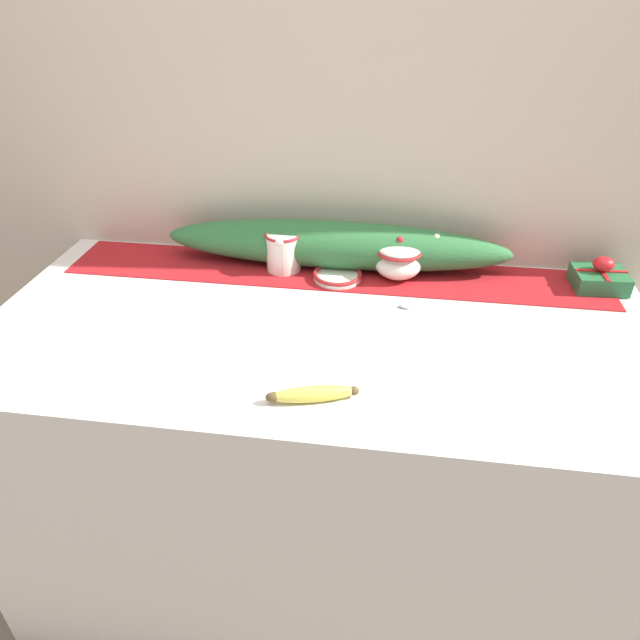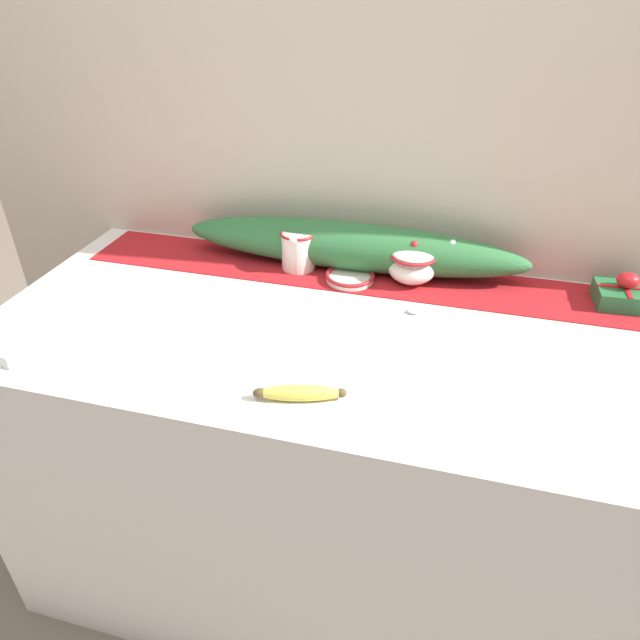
{
  "view_description": "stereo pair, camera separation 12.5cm",
  "coord_description": "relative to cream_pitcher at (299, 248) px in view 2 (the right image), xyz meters",
  "views": [
    {
      "loc": [
        0.16,
        -1.1,
        1.61
      ],
      "look_at": [
        0.01,
        -0.05,
        0.94
      ],
      "focal_mm": 32.0,
      "sensor_mm": 36.0,
      "label": 1
    },
    {
      "loc": [
        0.28,
        -1.08,
        1.61
      ],
      "look_at": [
        0.01,
        -0.05,
        0.94
      ],
      "focal_mm": 32.0,
      "sensor_mm": 36.0,
      "label": 2
    }
  ],
  "objects": [
    {
      "name": "ground_plane",
      "position": [
        0.14,
        -0.27,
        -0.95
      ],
      "size": [
        12.0,
        12.0,
        0.0
      ],
      "primitive_type": "plane",
      "color": "#7A6B5B"
    },
    {
      "name": "countertop",
      "position": [
        0.14,
        -0.27,
        -0.5
      ],
      "size": [
        1.58,
        0.76,
        0.89
      ],
      "primitive_type": "cube",
      "color": "silver",
      "rests_on": "ground_plane"
    },
    {
      "name": "back_wall",
      "position": [
        0.14,
        0.13,
        0.25
      ],
      "size": [
        2.38,
        0.04,
        2.4
      ],
      "primitive_type": "cube",
      "color": "beige",
      "rests_on": "ground_plane"
    },
    {
      "name": "table_runner",
      "position": [
        0.14,
        -0.0,
        -0.06
      ],
      "size": [
        1.45,
        0.21,
        0.0
      ],
      "primitive_type": "cube",
      "color": "#A8191E",
      "rests_on": "countertop"
    },
    {
      "name": "cream_pitcher",
      "position": [
        0.0,
        0.0,
        0.0
      ],
      "size": [
        0.1,
        0.12,
        0.11
      ],
      "color": "white",
      "rests_on": "countertop"
    },
    {
      "name": "sugar_bowl",
      "position": [
        0.31,
        -0.0,
        -0.01
      ],
      "size": [
        0.13,
        0.13,
        0.12
      ],
      "color": "white",
      "rests_on": "countertop"
    },
    {
      "name": "small_dish",
      "position": [
        0.15,
        -0.04,
        -0.05
      ],
      "size": [
        0.13,
        0.13,
        0.02
      ],
      "color": "white",
      "rests_on": "countertop"
    },
    {
      "name": "banana",
      "position": [
        0.16,
        -0.53,
        -0.04
      ],
      "size": [
        0.18,
        0.08,
        0.03
      ],
      "rotation": [
        0.0,
        0.0,
        0.26
      ],
      "color": "#DBCC4C",
      "rests_on": "countertop"
    },
    {
      "name": "spoon",
      "position": [
        0.32,
        -0.16,
        -0.06
      ],
      "size": [
        0.18,
        0.03,
        0.01
      ],
      "rotation": [
        0.0,
        0.0,
        0.1
      ],
      "color": "silver",
      "rests_on": "countertop"
    },
    {
      "name": "napkin_stack",
      "position": [
        -0.51,
        -0.51,
        -0.05
      ],
      "size": [
        0.19,
        0.19,
        0.03
      ],
      "primitive_type": "cube",
      "rotation": [
        0.0,
        0.0,
        -0.22
      ],
      "color": "white",
      "rests_on": "countertop"
    },
    {
      "name": "gift_box",
      "position": [
        0.82,
        0.01,
        -0.03
      ],
      "size": [
        0.13,
        0.12,
        0.09
      ],
      "rotation": [
        0.0,
        0.0,
        0.05
      ],
      "color": "#236638",
      "rests_on": "countertop"
    },
    {
      "name": "poinsettia_garland",
      "position": [
        0.14,
        0.04,
        0.01
      ],
      "size": [
        0.94,
        0.14,
        0.13
      ],
      "color": "#2D6B38",
      "rests_on": "countertop"
    }
  ]
}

